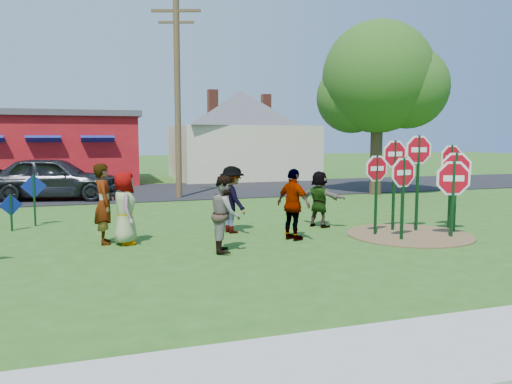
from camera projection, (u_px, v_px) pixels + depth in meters
ground at (232, 239)px, 12.49m from camera, size 120.00×120.00×0.00m
sidewalk at (398, 357)px, 5.68m from camera, size 22.00×1.80×0.08m
road at (167, 191)px, 23.36m from camera, size 120.00×7.50×0.04m
dirt_patch at (409, 235)px, 12.93m from camera, size 3.20×3.20×0.03m
red_building at (50, 148)px, 27.60m from camera, size 9.40×7.69×3.90m
cream_house at (241, 131)px, 30.88m from camera, size 9.40×9.40×6.50m
stop_sign_a at (403, 180)px, 12.12m from camera, size 0.99×0.17×2.18m
stop_sign_b at (395, 162)px, 13.34m from camera, size 1.00×0.07×2.59m
stop_sign_c at (418, 161)px, 13.26m from camera, size 1.05×0.07×2.72m
stop_sign_d at (451, 165)px, 13.70m from camera, size 0.95×0.06×2.45m
stop_sign_e at (453, 183)px, 12.50m from camera, size 1.15×0.38×2.10m
stop_sign_f at (456, 173)px, 13.16m from camera, size 1.05×0.40×2.28m
stop_sign_g at (376, 177)px, 12.76m from camera, size 0.92×0.13×2.20m
blue_diamond_c at (11, 209)px, 13.43m from camera, size 0.56×0.24×1.01m
blue_diamond_d at (34, 194)px, 14.19m from camera, size 0.69×0.07×1.49m
person_a at (125, 208)px, 11.76m from camera, size 0.59×0.87×1.72m
person_b at (104, 204)px, 11.82m from camera, size 0.50×0.72×1.92m
person_c at (225, 214)px, 11.00m from camera, size 0.81×0.95×1.71m
person_d at (232, 200)px, 13.21m from camera, size 0.91×1.27×1.78m
person_e at (294, 205)px, 12.23m from camera, size 0.83×1.12×1.77m
person_f at (319, 199)px, 14.08m from camera, size 1.20×1.50×1.59m
suv at (54, 178)px, 20.04m from camera, size 5.39×3.01×1.73m
utility_pole at (177, 94)px, 20.31m from camera, size 1.92×0.73×8.12m
leafy_tree at (380, 83)px, 21.79m from camera, size 5.33×4.87×7.58m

